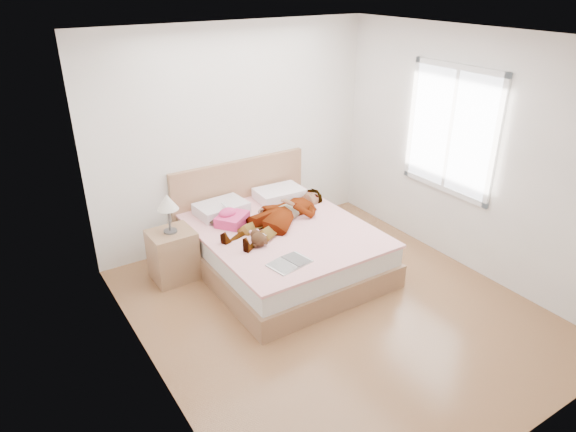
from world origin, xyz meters
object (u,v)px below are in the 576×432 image
object	(u,v)px
woman	(281,212)
bed	(279,244)
towel	(231,218)
coffee_mug	(261,238)
plush_toy	(258,238)
nightstand	(173,251)
phone	(225,205)
magazine	(290,263)

from	to	relation	value
woman	bed	bearing A→B (deg)	-64.30
bed	towel	bearing A→B (deg)	142.90
coffee_mug	plush_toy	size ratio (longest dim) A/B	0.47
bed	nightstand	world-z (taller)	nightstand
nightstand	phone	bearing A→B (deg)	7.80
phone	bed	bearing A→B (deg)	-71.68
bed	woman	bearing A→B (deg)	47.82
woman	plush_toy	world-z (taller)	woman
phone	plush_toy	world-z (taller)	phone
phone	bed	size ratio (longest dim) A/B	0.04
towel	magazine	distance (m)	1.09
phone	plush_toy	xyz separation A→B (m)	(0.00, -0.75, -0.09)
phone	nightstand	bearing A→B (deg)	165.68
phone	nightstand	world-z (taller)	nightstand
nightstand	magazine	bearing A→B (deg)	-56.74
phone	towel	xyz separation A→B (m)	(-0.01, -0.17, -0.09)
phone	magazine	distance (m)	1.27
coffee_mug	plush_toy	distance (m)	0.06
woman	phone	bearing A→B (deg)	-150.78
towel	plush_toy	bearing A→B (deg)	-88.74
nightstand	plush_toy	bearing A→B (deg)	-43.19
bed	coffee_mug	bearing A→B (deg)	-146.76
bed	magazine	bearing A→B (deg)	-114.99
woman	plush_toy	bearing A→B (deg)	-76.84
woman	nightstand	bearing A→B (deg)	-126.36
towel	nightstand	size ratio (longest dim) A/B	0.45
plush_toy	nightstand	bearing A→B (deg)	136.81
woman	towel	distance (m)	0.56
plush_toy	phone	bearing A→B (deg)	90.10
bed	plush_toy	bearing A→B (deg)	-147.81
phone	coffee_mug	distance (m)	0.74
plush_toy	bed	bearing A→B (deg)	32.19
magazine	towel	bearing A→B (deg)	93.85
phone	nightstand	xyz separation A→B (m)	(-0.70, -0.10, -0.34)
phone	plush_toy	size ratio (longest dim) A/B	0.34
woman	phone	size ratio (longest dim) A/B	18.59
nightstand	woman	bearing A→B (deg)	-14.24
coffee_mug	phone	bearing A→B (deg)	93.99
bed	nightstand	bearing A→B (deg)	160.53
woman	towel	xyz separation A→B (m)	(-0.51, 0.23, -0.04)
phone	towel	bearing A→B (deg)	-116.12
bed	magazine	size ratio (longest dim) A/B	4.69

